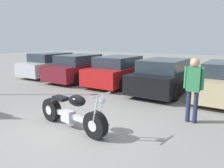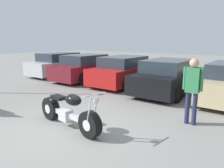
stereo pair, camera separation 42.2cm
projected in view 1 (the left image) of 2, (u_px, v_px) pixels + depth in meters
The scene contains 7 objects.
ground_plane at pixel (71, 130), 5.52m from camera, with size 60.00×60.00×0.00m, color gray.
motorcycle at pixel (71, 112), 5.56m from camera, with size 2.37×0.77×1.08m.
parked_car_silver at pixel (53, 65), 13.68m from camera, with size 1.89×4.33×1.42m.
parked_car_maroon at pixel (81, 68), 12.21m from camera, with size 1.89×4.33×1.42m.
parked_car_red at pixel (120, 71), 11.04m from camera, with size 1.89×4.33×1.42m.
parked_car_black at pixel (165, 76), 9.47m from camera, with size 1.89×4.33×1.42m.
person_standing at pixel (193, 85), 5.83m from camera, with size 0.52×0.24×1.77m.
Camera 1 is at (3.68, -3.78, 2.25)m, focal length 35.00 mm.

